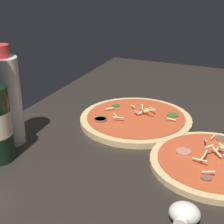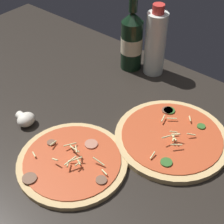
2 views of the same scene
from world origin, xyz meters
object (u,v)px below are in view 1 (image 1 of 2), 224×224
(pizza_far, at_px, (136,119))
(oil_bottle, at_px, (7,100))
(pizza_near, at_px, (214,162))
(mushroom_left, at_px, (184,214))

(pizza_far, xyz_separation_m, oil_bottle, (-0.22, 0.23, 0.10))
(pizza_near, distance_m, oil_bottle, 0.47)
(pizza_near, height_order, pizza_far, same)
(pizza_far, height_order, mushroom_left, pizza_far)
(pizza_near, relative_size, oil_bottle, 1.16)
(mushroom_left, bearing_deg, oil_bottle, 74.56)
(oil_bottle, height_order, mushroom_left, oil_bottle)
(oil_bottle, bearing_deg, mushroom_left, -105.44)
(pizza_near, bearing_deg, oil_bottle, 99.73)
(pizza_near, distance_m, mushroom_left, 0.20)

